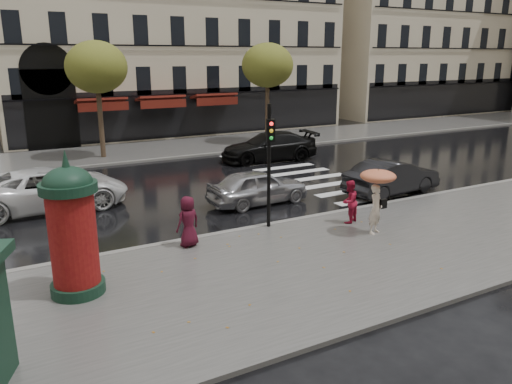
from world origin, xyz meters
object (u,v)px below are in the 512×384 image
woman_umbrella (377,191)px  morris_column (72,227)px  traffic_light (270,154)px  car_darkgrey (392,177)px  car_black (269,147)px  car_silver (258,187)px  car_white (51,189)px  man_burgundy (188,221)px  woman_red (349,202)px

woman_umbrella → morris_column: size_ratio=0.61×
traffic_light → car_darkgrey: traffic_light is taller
car_black → woman_umbrella: bearing=-7.9°
car_silver → car_white: car_white is taller
man_burgundy → car_darkgrey: bearing=175.5°
woman_red → car_darkgrey: (4.30, 2.40, -0.13)m
morris_column → traffic_light: size_ratio=0.86×
man_burgundy → car_silver: (4.28, 3.31, -0.20)m
car_silver → car_black: (4.73, 7.23, 0.10)m
traffic_light → man_burgundy: bearing=-174.0°
morris_column → car_white: (0.43, 8.21, -1.04)m
morris_column → car_white: bearing=87.0°
woman_umbrella → car_silver: bearing=106.6°
woman_red → car_darkgrey: bearing=-174.1°
traffic_light → car_white: size_ratio=0.72×
woman_umbrella → man_burgundy: 6.17m
woman_umbrella → car_darkgrey: woman_umbrella is taller
woman_red → car_white: size_ratio=0.26×
woman_umbrella → woman_red: bearing=93.3°
traffic_light → car_silver: size_ratio=1.01×
morris_column → man_burgundy: bearing=24.6°
man_burgundy → car_silver: bearing=-156.9°
man_burgundy → car_black: size_ratio=0.29×
car_black → car_silver: bearing=-26.8°
woman_umbrella → woman_red: (-0.07, 1.29, -0.70)m
traffic_light → car_silver: traffic_light is taller
man_burgundy → car_black: 13.86m
woman_umbrella → traffic_light: size_ratio=0.53×
morris_column → woman_red: bearing=6.3°
car_black → traffic_light: bearing=-23.8°
man_burgundy → car_darkgrey: size_ratio=0.35×
man_burgundy → morris_column: bearing=10.0°
man_burgundy → traffic_light: bearing=171.4°
car_silver → car_darkgrey: size_ratio=0.91×
man_burgundy → car_darkgrey: 10.22m
woman_red → man_burgundy: size_ratio=0.96×
car_black → car_white: bearing=-65.6°
morris_column → car_silver: 9.35m
man_burgundy → morris_column: morris_column is taller
traffic_light → car_black: traffic_light is taller
woman_red → woman_umbrella: bearing=69.9°
woman_umbrella → morris_column: bearing=178.4°
traffic_light → car_black: size_ratio=0.76×
car_darkgrey → car_black: (-1.06, 8.74, 0.05)m
car_silver → car_black: 8.63m
woman_umbrella → traffic_light: 3.71m
morris_column → car_darkgrey: bearing=14.1°
woman_red → car_white: 11.44m
car_darkgrey → car_white: car_white is taller
morris_column → traffic_light: bearing=16.4°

